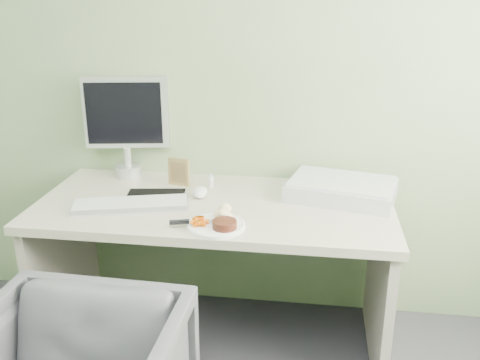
# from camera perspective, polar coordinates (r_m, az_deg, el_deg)

# --- Properties ---
(wall_back) EXTENTS (3.50, 0.00, 3.50)m
(wall_back) POSITION_cam_1_polar(r_m,az_deg,el_deg) (2.62, -1.47, 13.40)
(wall_back) COLOR gray
(wall_back) RESTS_ON floor
(desk) EXTENTS (1.60, 0.75, 0.73)m
(desk) POSITION_cam_1_polar(r_m,az_deg,el_deg) (2.49, -2.72, -6.32)
(desk) COLOR #BCB49E
(desk) RESTS_ON floor
(plate) EXTENTS (0.24, 0.24, 0.01)m
(plate) POSITION_cam_1_polar(r_m,az_deg,el_deg) (2.17, -2.55, -4.91)
(plate) COLOR white
(plate) RESTS_ON desk
(steak) EXTENTS (0.11, 0.11, 0.03)m
(steak) POSITION_cam_1_polar(r_m,az_deg,el_deg) (2.13, -1.65, -4.75)
(steak) COLOR black
(steak) RESTS_ON plate
(potato_pile) EXTENTS (0.13, 0.11, 0.06)m
(potato_pile) POSITION_cam_1_polar(r_m,az_deg,el_deg) (2.19, -1.67, -3.64)
(potato_pile) COLOR tan
(potato_pile) RESTS_ON plate
(carrot_heap) EXTENTS (0.07, 0.06, 0.04)m
(carrot_heap) POSITION_cam_1_polar(r_m,az_deg,el_deg) (2.16, -4.17, -4.29)
(carrot_heap) COLOR #DA5904
(carrot_heap) RESTS_ON plate
(steak_knife) EXTENTS (0.21, 0.08, 0.01)m
(steak_knife) POSITION_cam_1_polar(r_m,az_deg,el_deg) (2.17, -5.61, -4.45)
(steak_knife) COLOR silver
(steak_knife) RESTS_ON plate
(mousepad) EXTENTS (0.30, 0.27, 0.00)m
(mousepad) POSITION_cam_1_polar(r_m,az_deg,el_deg) (2.49, -9.11, -1.89)
(mousepad) COLOR black
(mousepad) RESTS_ON desk
(keyboard) EXTENTS (0.51, 0.27, 0.02)m
(keyboard) POSITION_cam_1_polar(r_m,az_deg,el_deg) (2.40, -11.57, -2.54)
(keyboard) COLOR white
(keyboard) RESTS_ON desk
(computer_mouse) EXTENTS (0.08, 0.13, 0.04)m
(computer_mouse) POSITION_cam_1_polar(r_m,az_deg,el_deg) (2.48, -4.27, -1.31)
(computer_mouse) COLOR white
(computer_mouse) RESTS_ON desk
(photo_frame) EXTENTS (0.11, 0.04, 0.14)m
(photo_frame) POSITION_cam_1_polar(r_m,az_deg,el_deg) (2.62, -6.55, 0.86)
(photo_frame) COLOR #9B7F48
(photo_frame) RESTS_ON desk
(eyedrop_bottle) EXTENTS (0.02, 0.02, 0.07)m
(eyedrop_bottle) POSITION_cam_1_polar(r_m,az_deg,el_deg) (2.60, -3.11, -0.07)
(eyedrop_bottle) COLOR white
(eyedrop_bottle) RESTS_ON desk
(scanner) EXTENTS (0.54, 0.42, 0.07)m
(scanner) POSITION_cam_1_polar(r_m,az_deg,el_deg) (2.50, 10.76, -1.06)
(scanner) COLOR #B2B5B9
(scanner) RESTS_ON desk
(monitor) EXTENTS (0.42, 0.14, 0.50)m
(monitor) POSITION_cam_1_polar(r_m,az_deg,el_deg) (2.75, -12.04, 6.15)
(monitor) COLOR silver
(monitor) RESTS_ON desk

